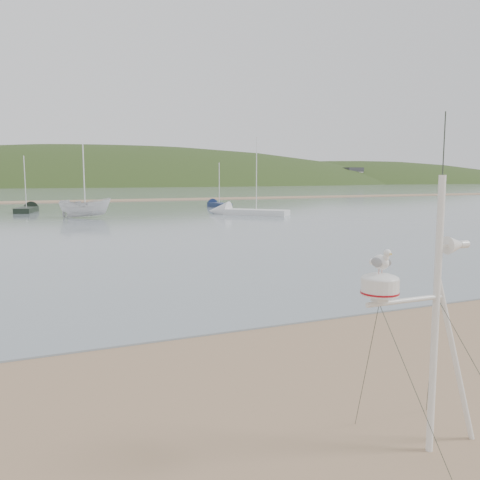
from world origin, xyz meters
name	(u,v)px	position (x,y,z in m)	size (l,w,h in m)	color
ground	(139,443)	(0.00, 0.00, 0.00)	(560.00, 560.00, 0.00)	#8E6F52
water	(23,191)	(0.00, 132.00, 0.02)	(560.00, 256.00, 0.04)	slate
sandbar	(29,202)	(0.00, 70.00, 0.07)	(560.00, 7.00, 0.07)	#8E6F52
hill_ridge	(67,228)	(18.52, 235.00, -19.70)	(620.00, 180.00, 80.00)	#243616
far_cottages	(30,176)	(3.00, 196.00, 4.00)	(294.40, 6.30, 8.00)	silver
mast_rig	(432,375)	(3.38, -1.73, 1.05)	(1.92, 2.05, 4.34)	silver
boat_white	(85,192)	(3.96, 39.13, 2.23)	(1.64, 1.69, 4.37)	silver
sailboat_dark_mid	(30,209)	(-0.26, 49.87, 0.30)	(2.81, 6.25, 6.07)	black
sailboat_white_near	(235,211)	(17.36, 37.62, 0.30)	(6.87, 7.00, 7.81)	silver
sailboat_blue_far	(215,204)	(20.14, 50.18, 0.30)	(1.63, 5.62, 5.57)	#15244C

